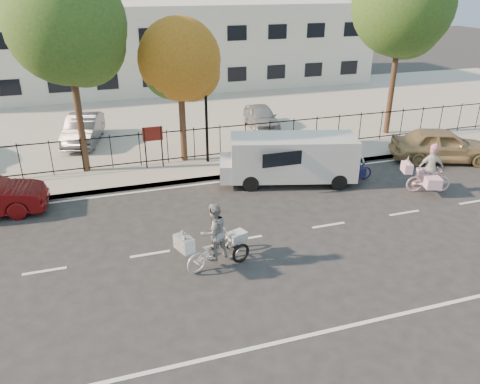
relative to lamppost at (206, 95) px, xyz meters
name	(u,v)px	position (x,y,z in m)	size (l,w,h in m)	color
ground	(244,239)	(-0.50, -6.80, -3.11)	(120.00, 120.00, 0.00)	#333334
road_markings	(244,239)	(-0.50, -6.80, -3.11)	(60.00, 9.52, 0.01)	silver
curb	(206,178)	(-0.50, -1.75, -3.04)	(60.00, 0.10, 0.15)	#A8A399
sidewalk	(201,170)	(-0.50, -0.70, -3.04)	(60.00, 2.20, 0.15)	#A8A399
parking_lot	(166,117)	(-0.50, 8.20, -3.04)	(60.00, 15.60, 0.15)	#A8A399
iron_fence	(194,144)	(-0.50, 0.40, -2.21)	(58.00, 0.06, 1.50)	black
building	(142,46)	(-0.50, 18.20, -0.11)	(34.00, 10.00, 6.00)	silver
lamppost	(206,95)	(0.00, 0.00, 0.00)	(0.36, 0.36, 4.33)	black
street_sign	(153,139)	(-2.35, 0.00, -1.70)	(0.85, 0.06, 1.80)	black
zebra_trike	(214,242)	(-1.78, -7.96, -2.35)	(2.27, 1.51, 1.96)	silver
unicorn_bike	(429,175)	(7.41, -5.48, -2.39)	(1.98, 1.43, 1.96)	beige
bull_bike	(353,165)	(5.21, -3.60, -2.43)	(1.86, 1.28, 1.71)	#111037
white_van	(291,158)	(2.69, -2.99, -2.05)	(5.78, 3.09, 1.92)	silver
gold_sedan	(442,145)	(10.24, -2.76, -2.35)	(1.79, 4.45, 1.52)	tan
lot_car_c	(83,129)	(-5.20, 4.47, -2.29)	(1.43, 4.11, 1.35)	#52535A
lot_car_d	(261,117)	(4.05, 4.12, -2.34)	(1.46, 3.62, 1.23)	#93949A
tree_west	(71,30)	(-5.04, 0.56, 2.71)	(4.54, 4.54, 8.32)	#442D1D
tree_mid	(183,63)	(-0.81, 0.56, 1.29)	(3.47, 3.43, 6.29)	#442D1D
tree_east	(404,10)	(10.23, 1.36, 3.12)	(4.85, 4.85, 8.89)	#442D1D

